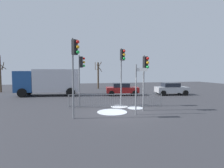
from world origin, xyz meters
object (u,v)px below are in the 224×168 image
at_px(car_silver_trailing, 171,89).
at_px(bare_tree_centre, 0,73).
at_px(traffic_light_rear_right, 74,60).
at_px(delivery_truck, 49,81).
at_px(traffic_light_mid_right, 145,70).
at_px(traffic_light_foreground_left, 81,69).
at_px(bare_tree_left, 98,75).
at_px(car_red_mid, 122,89).
at_px(traffic_light_rear_left, 122,64).
at_px(direction_sign_post, 137,87).

bearing_deg(car_silver_trailing, bare_tree_centre, 167.24).
bearing_deg(traffic_light_rear_right, delivery_truck, -123.47).
bearing_deg(bare_tree_centre, traffic_light_mid_right, -47.08).
bearing_deg(bare_tree_centre, traffic_light_foreground_left, -51.41).
relative_size(traffic_light_foreground_left, bare_tree_left, 0.96).
bearing_deg(traffic_light_foreground_left, bare_tree_left, 153.44).
bearing_deg(car_red_mid, traffic_light_mid_right, -86.82).
relative_size(traffic_light_rear_left, car_silver_trailing, 1.20).
bearing_deg(bare_tree_centre, traffic_light_rear_left, -45.49).
relative_size(direction_sign_post, bare_tree_left, 0.77).
relative_size(traffic_light_rear_right, bare_tree_centre, 0.98).
bearing_deg(bare_tree_left, delivery_truck, -135.39).
distance_m(traffic_light_rear_left, bare_tree_left, 15.34).
bearing_deg(traffic_light_mid_right, bare_tree_left, -106.55).
xyz_separation_m(traffic_light_foreground_left, bare_tree_centre, (-9.95, 12.47, -0.50)).
bearing_deg(traffic_light_rear_right, bare_tree_left, -149.64).
distance_m(car_silver_trailing, bare_tree_centre, 22.57).
xyz_separation_m(traffic_light_rear_right, bare_tree_left, (4.36, 18.40, -1.29)).
bearing_deg(traffic_light_mid_right, car_red_mid, -114.19).
bearing_deg(traffic_light_rear_left, car_red_mid, -126.75).
height_order(car_silver_trailing, bare_tree_left, bare_tree_left).
bearing_deg(direction_sign_post, car_red_mid, 95.54).
relative_size(traffic_light_mid_right, traffic_light_foreground_left, 0.97).
relative_size(traffic_light_rear_left, direction_sign_post, 1.41).
distance_m(traffic_light_rear_right, bare_tree_centre, 19.02).
xyz_separation_m(traffic_light_rear_left, direction_sign_post, (0.15, -2.95, -1.61)).
height_order(traffic_light_rear_right, direction_sign_post, traffic_light_rear_right).
bearing_deg(traffic_light_foreground_left, direction_sign_post, 29.00).
height_order(traffic_light_mid_right, car_red_mid, traffic_light_mid_right).
distance_m(traffic_light_foreground_left, car_red_mid, 8.09).
bearing_deg(delivery_truck, traffic_light_foreground_left, 119.76).
xyz_separation_m(car_silver_trailing, bare_tree_left, (-7.44, 9.63, 1.53)).
bearing_deg(car_silver_trailing, delivery_truck, 176.73).
distance_m(traffic_light_rear_right, delivery_truck, 11.95).
bearing_deg(traffic_light_mid_right, direction_sign_post, 25.19).
height_order(traffic_light_foreground_left, bare_tree_left, bare_tree_left).
bearing_deg(bare_tree_centre, delivery_truck, -37.07).
bearing_deg(bare_tree_left, car_silver_trailing, -52.33).
xyz_separation_m(traffic_light_rear_right, car_red_mid, (5.87, 9.82, -2.82)).
distance_m(traffic_light_rear_right, traffic_light_mid_right, 5.21).
xyz_separation_m(direction_sign_post, bare_tree_left, (0.30, 18.24, 0.41)).
xyz_separation_m(car_red_mid, delivery_truck, (-8.49, 1.69, 0.97)).
relative_size(car_silver_trailing, delivery_truck, 0.55).
height_order(traffic_light_foreground_left, car_red_mid, traffic_light_foreground_left).
xyz_separation_m(traffic_light_foreground_left, car_red_mid, (5.22, 5.73, -2.31)).
distance_m(traffic_light_foreground_left, bare_tree_left, 14.81).
relative_size(traffic_light_mid_right, direction_sign_post, 1.21).
relative_size(traffic_light_rear_left, traffic_light_rear_right, 0.97).
xyz_separation_m(traffic_light_rear_left, traffic_light_rear_right, (-3.91, -3.12, 0.09)).
bearing_deg(traffic_light_rear_right, car_silver_trailing, 170.32).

